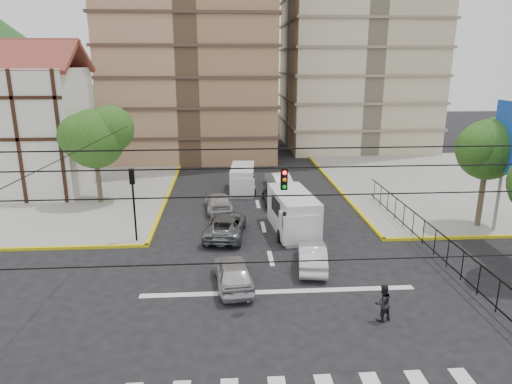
{
  "coord_description": "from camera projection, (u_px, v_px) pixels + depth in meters",
  "views": [
    {
      "loc": [
        -2.38,
        -18.08,
        10.44
      ],
      "look_at": [
        -0.86,
        4.41,
        4.0
      ],
      "focal_mm": 32.0,
      "sensor_mm": 36.0,
      "label": 1
    }
  ],
  "objects": [
    {
      "name": "ground",
      "position": [
        282.0,
        305.0,
        20.37
      ],
      "size": [
        160.0,
        160.0,
        0.0
      ],
      "primitive_type": "plane",
      "color": "black",
      "rests_on": "ground"
    },
    {
      "name": "sidewalk_nw",
      "position": [
        16.0,
        190.0,
        38.23
      ],
      "size": [
        26.0,
        26.0,
        0.15
      ],
      "primitive_type": "cube",
      "color": "gray",
      "rests_on": "ground"
    },
    {
      "name": "sidewalk_ne",
      "position": [
        476.0,
        182.0,
        40.84
      ],
      "size": [
        26.0,
        26.0,
        0.15
      ],
      "primitive_type": "cube",
      "color": "gray",
      "rests_on": "ground"
    },
    {
      "name": "stop_line",
      "position": [
        279.0,
        292.0,
        21.52
      ],
      "size": [
        13.0,
        0.4,
        0.01
      ],
      "primitive_type": "cube",
      "color": "silver",
      "rests_on": "ground"
    },
    {
      "name": "tudor_building",
      "position": [
        20.0,
        129.0,
        36.88
      ],
      "size": [
        10.8,
        8.05,
        12.23
      ],
      "color": "silver",
      "rests_on": "ground"
    },
    {
      "name": "park_fence",
      "position": [
        433.0,
        258.0,
        25.27
      ],
      "size": [
        0.1,
        22.5,
        1.66
      ],
      "primitive_type": null,
      "color": "black",
      "rests_on": "ground"
    },
    {
      "name": "tree_park_c",
      "position": [
        489.0,
        147.0,
        28.47
      ],
      "size": [
        4.65,
        3.8,
        7.25
      ],
      "color": "#473828",
      "rests_on": "ground"
    },
    {
      "name": "tree_tudor",
      "position": [
        96.0,
        136.0,
        33.52
      ],
      "size": [
        5.39,
        4.4,
        7.43
      ],
      "color": "#473828",
      "rests_on": "ground"
    },
    {
      "name": "traffic_light_nw",
      "position": [
        133.0,
        193.0,
        26.49
      ],
      "size": [
        0.28,
        0.22,
        4.4
      ],
      "color": "black",
      "rests_on": "ground"
    },
    {
      "name": "traffic_light_hanging",
      "position": [
        291.0,
        190.0,
        16.8
      ],
      "size": [
        18.0,
        9.12,
        0.92
      ],
      "color": "black",
      "rests_on": "ground"
    },
    {
      "name": "van_right_lane",
      "position": [
        294.0,
        214.0,
        28.61
      ],
      "size": [
        2.78,
        5.8,
        2.52
      ],
      "rotation": [
        0.0,
        0.0,
        0.11
      ],
      "color": "silver",
      "rests_on": "ground"
    },
    {
      "name": "van_left_lane",
      "position": [
        243.0,
        180.0,
        37.72
      ],
      "size": [
        2.22,
        4.85,
        2.12
      ],
      "rotation": [
        0.0,
        0.0,
        -0.08
      ],
      "color": "silver",
      "rests_on": "ground"
    },
    {
      "name": "car_silver_front_left",
      "position": [
        233.0,
        272.0,
        21.9
      ],
      "size": [
        2.13,
        4.36,
        1.43
      ],
      "primitive_type": "imported",
      "rotation": [
        0.0,
        0.0,
        3.25
      ],
      "color": "silver",
      "rests_on": "ground"
    },
    {
      "name": "car_white_front_right",
      "position": [
        312.0,
        255.0,
        23.91
      ],
      "size": [
        1.95,
        4.2,
        1.33
      ],
      "primitive_type": "imported",
      "rotation": [
        0.0,
        0.0,
        3.01
      ],
      "color": "silver",
      "rests_on": "ground"
    },
    {
      "name": "car_grey_mid_left",
      "position": [
        225.0,
        225.0,
        28.24
      ],
      "size": [
        2.88,
        5.2,
        1.38
      ],
      "primitive_type": "imported",
      "rotation": [
        0.0,
        0.0,
        3.02
      ],
      "color": "slate",
      "rests_on": "ground"
    },
    {
      "name": "car_silver_rear_left",
      "position": [
        219.0,
        202.0,
        33.17
      ],
      "size": [
        2.15,
        4.49,
        1.26
      ],
      "primitive_type": "imported",
      "rotation": [
        0.0,
        0.0,
        3.23
      ],
      "color": "silver",
      "rests_on": "ground"
    },
    {
      "name": "car_darkgrey_mid_right",
      "position": [
        274.0,
        195.0,
        34.7
      ],
      "size": [
        1.66,
        4.01,
        1.36
      ],
      "primitive_type": "imported",
      "rotation": [
        0.0,
        0.0,
        3.16
      ],
      "color": "#28282A",
      "rests_on": "ground"
    },
    {
      "name": "car_white_rear_right",
      "position": [
        279.0,
        180.0,
        39.17
      ],
      "size": [
        2.11,
        4.38,
        1.39
      ],
      "primitive_type": "imported",
      "rotation": [
        0.0,
        0.0,
        3.3
      ],
      "color": "white",
      "rests_on": "ground"
    },
    {
      "name": "pedestrian_crosswalk",
      "position": [
        383.0,
        303.0,
        18.93
      ],
      "size": [
        0.96,
        0.86,
        1.62
      ],
      "primitive_type": "imported",
      "rotation": [
        0.0,
        0.0,
        3.51
      ],
      "color": "black",
      "rests_on": "ground"
    }
  ]
}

